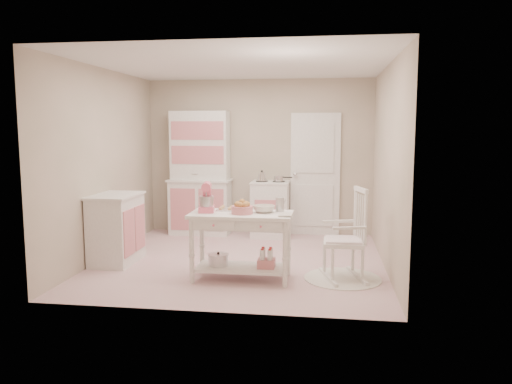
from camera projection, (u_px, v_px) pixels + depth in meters
The scene contains 14 objects.
room_shell at pixel (240, 139), 6.55m from camera, with size 3.84×3.84×2.62m.
door at pixel (315, 174), 8.33m from camera, with size 0.82×0.05×2.04m, color white.
hutch at pixel (200, 173), 8.39m from camera, with size 1.06×0.50×2.08m, color white.
stove at pixel (270, 209), 8.25m from camera, with size 0.62×0.57×0.92m, color white.
base_cabinet at pixel (116, 229), 6.64m from camera, with size 0.54×0.84×0.92m, color white.
lace_rug at pixel (343, 278), 5.96m from camera, with size 0.92×0.92×0.01m, color white.
rocking_chair at pixel (344, 234), 5.89m from camera, with size 0.48×0.72×1.10m, color white.
work_table at pixel (241, 246), 5.90m from camera, with size 1.20×0.60×0.80m, color white.
stand_mixer at pixel (207, 198), 5.91m from camera, with size 0.20×0.28×0.34m, color #FD6B89.
cookie_tray at pixel (232, 210), 6.05m from camera, with size 0.34×0.24×0.02m, color silver.
bread_basket at pixel (242, 210), 5.80m from camera, with size 0.25×0.25×0.09m, color #D67B83.
mixing_bowl at pixel (264, 209), 5.89m from camera, with size 0.26×0.26×0.08m, color silver.
metal_pitcher at pixel (280, 205), 5.94m from camera, with size 0.10×0.10×0.17m, color silver.
recipe_book at pixel (278, 215), 5.67m from camera, with size 0.16×0.21×0.02m, color silver.
Camera 1 is at (1.12, -6.49, 1.79)m, focal length 35.00 mm.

